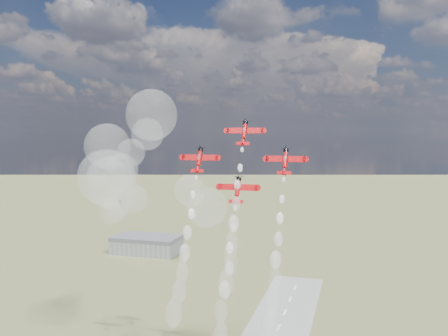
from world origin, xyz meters
TOP-DOWN VIEW (x-y plane):
  - hangar at (-120.00, 180.00)m, footprint 50.00×28.00m
  - plane_lead at (-3.25, 12.67)m, footprint 13.15×6.66m
  - plane_left at (-18.19, 7.96)m, footprint 13.15×6.66m
  - plane_right at (11.69, 7.96)m, footprint 13.15×6.66m
  - plane_slot at (-3.25, 3.24)m, footprint 13.15×6.66m
  - smoke_trail_lead at (-3.02, -6.50)m, footprint 5.10×23.56m
  - smoke_trail_left at (-18.14, -11.38)m, footprint 5.46×23.55m
  - smoke_trail_right at (11.52, -11.21)m, footprint 5.10×23.33m
  - smoke_trail_slot at (-3.45, -16.29)m, footprint 5.72×24.11m
  - drifted_smoke_cloud at (-52.01, 21.43)m, footprint 61.27×38.72m

SIDE VIEW (x-z plane):
  - hangar at x=-120.00m, z-range 0.00..13.00m
  - smoke_trail_slot at x=-3.45m, z-range 13.81..57.69m
  - smoke_trail_right at x=11.52m, z-range 23.77..67.01m
  - smoke_trail_left at x=-18.14m, z-range 24.29..67.11m
  - smoke_trail_lead at x=-3.02m, z-range 33.41..76.57m
  - plane_slot at x=-3.25m, z-range 69.86..78.55m
  - drifted_smoke_cloud at x=-52.01m, z-range 53.17..105.69m
  - plane_left at x=-18.19m, z-range 79.19..87.88m
  - plane_right at x=11.69m, z-range 79.19..87.88m
  - plane_lead at x=-3.25m, z-range 88.52..97.21m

